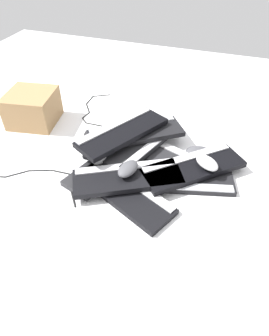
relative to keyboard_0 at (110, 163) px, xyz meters
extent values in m
plane|color=white|center=(-0.10, 0.08, -0.01)|extent=(3.20, 3.20, 0.00)
cube|color=#232326|center=(0.00, 0.00, 0.00)|extent=(0.28, 0.46, 0.02)
cube|color=silver|center=(-0.05, 0.02, 0.01)|extent=(0.17, 0.41, 0.01)
cube|color=black|center=(-0.12, 0.15, 0.00)|extent=(0.46, 0.32, 0.02)
cube|color=silver|center=(-0.15, 0.10, 0.01)|extent=(0.39, 0.21, 0.01)
cube|color=black|center=(-0.32, 0.00, 0.00)|extent=(0.46, 0.26, 0.02)
cube|color=#B2B5BA|center=(-0.33, 0.05, 0.01)|extent=(0.41, 0.14, 0.01)
cube|color=#232326|center=(-0.15, -0.15, 0.00)|extent=(0.46, 0.29, 0.02)
cube|color=silver|center=(-0.17, -0.20, 0.01)|extent=(0.40, 0.18, 0.01)
cube|color=#232326|center=(-0.10, -0.15, 0.03)|extent=(0.28, 0.46, 0.02)
cube|color=silver|center=(-0.15, -0.13, 0.04)|extent=(0.17, 0.41, 0.01)
cube|color=black|center=(-0.06, -0.18, 0.06)|extent=(0.44, 0.38, 0.02)
cube|color=#B2B5BA|center=(-0.03, -0.22, 0.07)|extent=(0.36, 0.27, 0.01)
cube|color=black|center=(-0.12, 0.09, 0.03)|extent=(0.46, 0.34, 0.02)
cube|color=silver|center=(-0.09, 0.04, 0.04)|extent=(0.39, 0.23, 0.01)
cube|color=black|center=(-0.02, -0.12, 0.09)|extent=(0.34, 0.46, 0.02)
cube|color=silver|center=(0.03, -0.15, 0.10)|extent=(0.23, 0.39, 0.01)
cube|color=black|center=(-0.36, -0.06, 0.03)|extent=(0.43, 0.41, 0.02)
cube|color=silver|center=(-0.32, -0.10, 0.04)|extent=(0.33, 0.31, 0.01)
ellipsoid|color=#4C4C51|center=(-0.36, -0.21, 0.01)|extent=(0.13, 0.10, 0.04)
ellipsoid|color=silver|center=(0.04, 0.01, 0.04)|extent=(0.07, 0.11, 0.04)
ellipsoid|color=silver|center=(-0.41, -0.06, 0.07)|extent=(0.13, 0.12, 0.04)
ellipsoid|color=#4C4C51|center=(-0.12, 0.08, 0.07)|extent=(0.09, 0.12, 0.04)
ellipsoid|color=black|center=(0.02, -0.02, 0.04)|extent=(0.10, 0.13, 0.04)
ellipsoid|color=black|center=(0.07, 0.00, 0.04)|extent=(0.12, 0.13, 0.04)
ellipsoid|color=black|center=(0.17, -0.15, 0.01)|extent=(0.11, 0.13, 0.04)
cylinder|color=black|center=(0.00, -0.24, -0.01)|extent=(0.06, 0.02, 0.01)
cylinder|color=black|center=(0.07, -0.26, -0.01)|extent=(0.10, 0.05, 0.01)
cylinder|color=black|center=(0.15, -0.28, -0.01)|extent=(0.06, 0.01, 0.01)
cylinder|color=black|center=(0.22, -0.28, -0.01)|extent=(0.07, 0.01, 0.01)
cylinder|color=black|center=(0.27, -0.30, -0.01)|extent=(0.04, 0.04, 0.01)
cylinder|color=black|center=(0.29, -0.35, -0.01)|extent=(0.02, 0.06, 0.01)
cylinder|color=black|center=(0.31, -0.42, -0.01)|extent=(0.06, 0.09, 0.01)
cylinder|color=black|center=(0.34, -0.51, -0.01)|extent=(0.01, 0.10, 0.01)
cylinder|color=black|center=(0.30, -0.58, -0.01)|extent=(0.09, 0.06, 0.01)
sphere|color=black|center=(-0.03, -0.23, -0.01)|extent=(0.01, 0.01, 0.01)
sphere|color=black|center=(0.03, -0.24, -0.01)|extent=(0.01, 0.01, 0.01)
sphere|color=black|center=(0.12, -0.28, -0.01)|extent=(0.01, 0.01, 0.01)
sphere|color=black|center=(0.18, -0.28, -0.01)|extent=(0.01, 0.01, 0.01)
sphere|color=black|center=(0.25, -0.28, -0.01)|extent=(0.01, 0.01, 0.01)
sphere|color=black|center=(0.29, -0.31, -0.01)|extent=(0.01, 0.01, 0.01)
sphere|color=black|center=(0.28, -0.38, -0.01)|extent=(0.01, 0.01, 0.01)
sphere|color=black|center=(0.34, -0.46, -0.01)|extent=(0.01, 0.01, 0.01)
sphere|color=black|center=(0.34, -0.56, -0.01)|extent=(0.01, 0.01, 0.01)
sphere|color=black|center=(0.25, -0.61, -0.01)|extent=(0.01, 0.01, 0.01)
cylinder|color=black|center=(0.07, 0.22, -0.01)|extent=(0.08, 0.10, 0.01)
cylinder|color=black|center=(0.12, 0.14, -0.01)|extent=(0.05, 0.07, 0.01)
cylinder|color=black|center=(0.18, 0.11, -0.01)|extent=(0.08, 0.01, 0.01)
cylinder|color=black|center=(0.27, 0.13, -0.01)|extent=(0.10, 0.04, 0.01)
cylinder|color=black|center=(0.36, 0.18, -0.01)|extent=(0.08, 0.07, 0.01)
sphere|color=black|center=(0.03, 0.27, -0.01)|extent=(0.01, 0.01, 0.01)
sphere|color=black|center=(0.10, 0.18, -0.01)|extent=(0.01, 0.01, 0.01)
sphere|color=black|center=(0.14, 0.11, -0.01)|extent=(0.01, 0.01, 0.01)
sphere|color=black|center=(0.23, 0.11, -0.01)|extent=(0.01, 0.01, 0.01)
sphere|color=black|center=(0.32, 0.15, -0.01)|extent=(0.01, 0.01, 0.01)
sphere|color=black|center=(0.39, 0.22, -0.01)|extent=(0.01, 0.01, 0.01)
cube|color=#9E774C|center=(0.51, -0.20, 0.07)|extent=(0.27, 0.27, 0.17)
camera|label=1|loc=(-0.43, 0.92, 0.86)|focal=32.00mm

